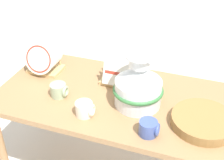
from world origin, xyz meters
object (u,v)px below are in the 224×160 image
at_px(mug_cobalt_glaze, 149,128).
at_px(dish_rack_round_plates, 44,59).
at_px(dish_rack_square_plates, 119,74).
at_px(mug_cream_glaze, 85,109).
at_px(mug_sage_glaze, 59,90).
at_px(ceramic_vase, 138,84).
at_px(wicker_charger_stack, 203,121).

bearing_deg(mug_cobalt_glaze, dish_rack_round_plates, 155.23).
relative_size(dish_rack_square_plates, mug_cream_glaze, 2.07).
bearing_deg(mug_sage_glaze, mug_cream_glaze, -27.67).
xyz_separation_m(dish_rack_square_plates, mug_sage_glaze, (-0.29, -0.27, -0.02)).
xyz_separation_m(dish_rack_round_plates, dish_rack_square_plates, (0.51, 0.05, -0.04)).
xyz_separation_m(ceramic_vase, mug_cobalt_glaze, (0.12, -0.23, -0.09)).
bearing_deg(wicker_charger_stack, dish_rack_round_plates, 168.81).
height_order(ceramic_vase, mug_cream_glaze, ceramic_vase).
bearing_deg(ceramic_vase, wicker_charger_stack, -9.98).
xyz_separation_m(dish_rack_square_plates, mug_cream_glaze, (-0.07, -0.38, -0.02)).
bearing_deg(wicker_charger_stack, mug_cobalt_glaze, -147.37).
xyz_separation_m(ceramic_vase, mug_cream_glaze, (-0.25, -0.19, -0.09)).
height_order(dish_rack_round_plates, mug_cobalt_glaze, dish_rack_round_plates).
bearing_deg(wicker_charger_stack, ceramic_vase, 170.02).
relative_size(mug_cream_glaze, mug_sage_glaze, 1.00).
bearing_deg(mug_sage_glaze, dish_rack_square_plates, 43.20).
bearing_deg(wicker_charger_stack, dish_rack_square_plates, 155.19).
distance_m(ceramic_vase, wicker_charger_stack, 0.40).
bearing_deg(ceramic_vase, dish_rack_square_plates, 132.86).
relative_size(ceramic_vase, dish_rack_round_plates, 1.47).
xyz_separation_m(dish_rack_round_plates, mug_cobalt_glaze, (0.81, -0.37, -0.05)).
bearing_deg(dish_rack_square_plates, dish_rack_round_plates, -174.91).
bearing_deg(ceramic_vase, dish_rack_round_plates, 168.15).
xyz_separation_m(dish_rack_square_plates, mug_cobalt_glaze, (0.30, -0.42, -0.02)).
xyz_separation_m(wicker_charger_stack, mug_sage_glaze, (-0.84, -0.01, 0.01)).
distance_m(wicker_charger_stack, mug_cream_glaze, 0.63).
bearing_deg(mug_cream_glaze, ceramic_vase, 38.36).
xyz_separation_m(mug_cream_glaze, mug_sage_glaze, (-0.22, 0.11, 0.00)).
relative_size(ceramic_vase, wicker_charger_stack, 0.98).
bearing_deg(dish_rack_round_plates, mug_sage_glaze, -45.38).
distance_m(dish_rack_square_plates, mug_cobalt_glaze, 0.51).
bearing_deg(mug_sage_glaze, ceramic_vase, 9.93).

